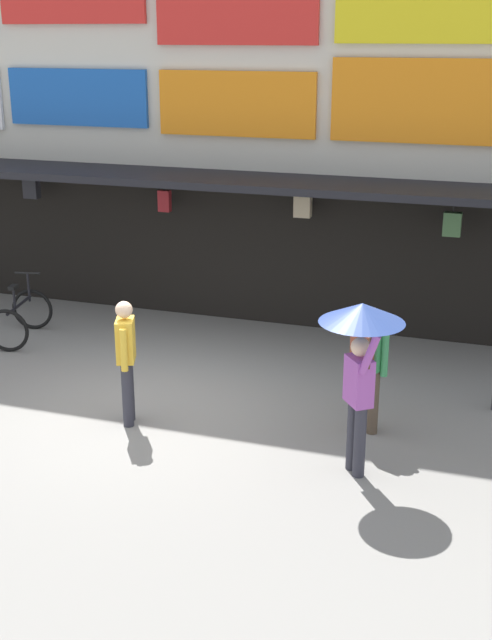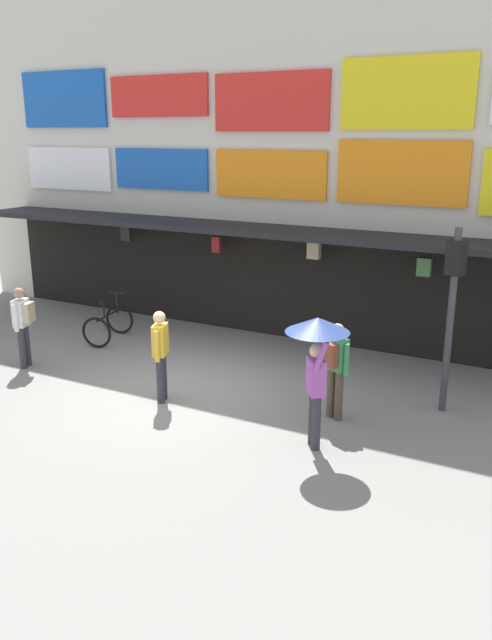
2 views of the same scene
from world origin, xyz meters
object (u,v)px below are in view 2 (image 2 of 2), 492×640
(bicycle_parked, at_px, (108,324))
(pedestrian_in_green, at_px, (161,351))
(pedestrian_in_purple, at_px, (335,364))
(traffic_light_far, at_px, (453,291))
(pedestrian_in_black, at_px, (23,321))
(pedestrian_with_umbrella, at_px, (317,346))

(bicycle_parked, xyz_separation_m, pedestrian_in_green, (3.09, -2.29, 0.55))
(bicycle_parked, bearing_deg, pedestrian_in_green, -36.53)
(pedestrian_in_purple, bearing_deg, bicycle_parked, 165.53)
(traffic_light_far, relative_size, pedestrian_in_black, 1.90)
(pedestrian_in_green, relative_size, pedestrian_in_purple, 1.00)
(pedestrian_in_purple, bearing_deg, traffic_light_far, 37.65)
(pedestrian_in_green, bearing_deg, bicycle_parked, 143.47)
(bicycle_parked, bearing_deg, pedestrian_with_umbrella, -23.26)
(bicycle_parked, xyz_separation_m, pedestrian_in_purple, (6.10, -1.57, 0.59))
(pedestrian_with_umbrella, relative_size, pedestrian_in_purple, 1.24)
(pedestrian_in_green, distance_m, pedestrian_in_purple, 3.09)
(pedestrian_in_purple, bearing_deg, pedestrian_in_black, -174.84)
(traffic_light_far, relative_size, pedestrian_with_umbrella, 1.54)
(pedestrian_in_green, xyz_separation_m, pedestrian_in_purple, (3.00, 0.72, 0.04))
(bicycle_parked, relative_size, pedestrian_in_black, 0.76)
(bicycle_parked, height_order, pedestrian_in_green, pedestrian_in_green)
(bicycle_parked, xyz_separation_m, pedestrian_in_black, (-0.39, -2.16, 0.59))
(pedestrian_in_green, height_order, pedestrian_with_umbrella, pedestrian_with_umbrella)
(traffic_light_far, bearing_deg, pedestrian_with_umbrella, -123.01)
(bicycle_parked, height_order, pedestrian_in_purple, pedestrian_in_purple)
(bicycle_parked, height_order, pedestrian_in_black, pedestrian_in_black)
(bicycle_parked, height_order, pedestrian_with_umbrella, pedestrian_with_umbrella)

